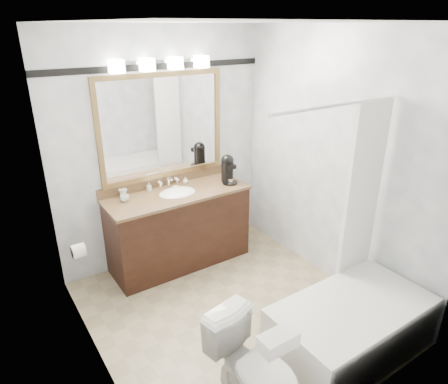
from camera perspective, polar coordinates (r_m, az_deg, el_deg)
The scene contains 15 objects.
room at distance 3.26m, azimuth 1.28°, elevation 0.63°, with size 2.42×2.62×2.52m.
vanity at distance 4.40m, azimuth -6.46°, elevation -4.95°, with size 1.53×0.58×0.97m.
mirror at distance 4.25m, azimuth -8.78°, elevation 9.21°, with size 1.40×0.04×1.10m.
vanity_light_bar at distance 4.10m, azimuth -8.98°, elevation 17.68°, with size 1.02×0.14×0.12m.
accent_stripe at distance 4.17m, azimuth -9.36°, elevation 17.27°, with size 2.40×0.01×0.06m, color black.
bathtub at distance 3.55m, azimuth 17.70°, elevation -16.84°, with size 1.30×0.75×1.96m.
tp_roll at distance 3.66m, azimuth -20.09°, elevation -7.89°, with size 0.12×0.12×0.11m, color white.
toilet at distance 2.94m, azimuth 4.49°, elevation -23.88°, with size 0.39×0.68×0.70m, color white.
tissue_box at distance 2.55m, azimuth 7.73°, elevation -20.36°, with size 0.24×0.13×0.10m, color white.
coffee_maker at distance 4.42m, azimuth 0.53°, elevation 3.41°, with size 0.17×0.21×0.32m.
cup_left at distance 4.10m, azimuth -14.01°, elevation -0.83°, with size 0.09×0.09×0.07m, color white.
cup_right at distance 4.22m, azimuth -14.22°, elevation -0.11°, with size 0.08×0.08×0.08m, color white.
soap_bottle_a at distance 4.30m, azimuth -10.68°, elevation 0.74°, with size 0.04×0.04×0.09m, color white.
soap_bottle_b at distance 4.44m, azimuth -5.52°, elevation 1.65°, with size 0.06×0.06×0.08m, color white.
soap_bar at distance 4.34m, azimuth -6.99°, elevation 0.68°, with size 0.07×0.04×0.02m, color beige.
Camera 1 is at (-1.74, -2.47, 2.48)m, focal length 32.00 mm.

